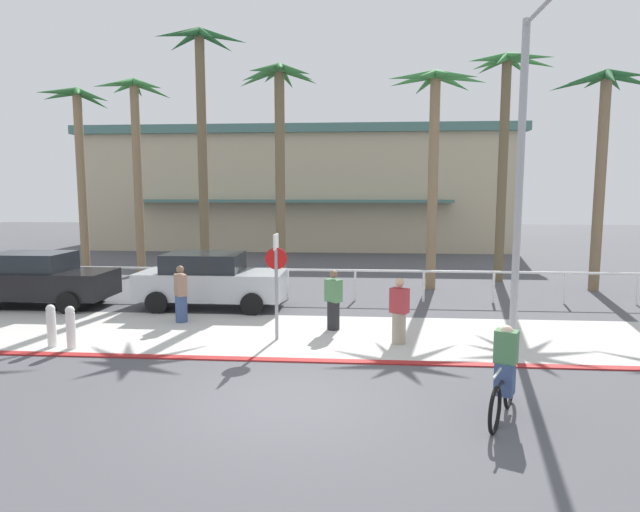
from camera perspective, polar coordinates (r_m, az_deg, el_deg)
The scene contains 22 objects.
ground_plane at distance 18.95m, azimuth 0.49°, elevation -3.85°, with size 80.00×80.00×0.00m, color #4C4C51.
sidewalk_strip at distance 13.31m, azimuth -1.27°, elevation -8.49°, with size 44.00×4.00×0.02m, color beige.
curb_paint at distance 11.41m, azimuth -2.29°, elevation -11.14°, with size 44.00×0.24×0.03m, color maroon.
building_backdrop at distance 36.68m, azimuth -1.70°, elevation 7.21°, with size 26.31×13.23×7.38m.
rail_fence at distance 17.33m, azimuth 0.15°, elevation -2.07°, with size 24.39×0.08×1.04m.
stop_sign_bike_lane at distance 12.60m, azimuth -4.73°, elevation -1.64°, with size 0.52×0.56×2.56m.
bollard_1 at distance 13.30m, azimuth -25.22°, elevation -6.93°, with size 0.20×0.20×1.00m.
bollard_3 at distance 13.66m, azimuth -26.91°, elevation -6.67°, with size 0.20×0.20×1.00m.
streetlight_curb at distance 13.38m, azimuth 21.02°, elevation 9.59°, with size 0.24×2.54×7.50m.
palm_tree_0 at distance 25.08m, azimuth -24.52°, elevation 11.21°, with size 2.95×3.19×7.87m.
palm_tree_1 at distance 24.11m, azimuth -19.18°, elevation 12.46°, with size 2.77×3.36×8.22m.
palm_tree_2 at distance 21.44m, azimuth -12.64°, elevation 15.92°, with size 3.41×3.24×9.65m.
palm_tree_3 at distance 19.85m, azimuth -4.39°, elevation 14.56°, with size 3.07×3.22×8.12m.
palm_tree_4 at distance 19.79m, azimuth 12.28°, elevation 13.96°, with size 3.58×3.01×7.80m.
palm_tree_5 at distance 22.28m, azimuth 19.36°, elevation 14.62°, with size 3.48×3.20×8.80m.
palm_tree_6 at distance 21.33m, azimuth 28.12°, elevation 12.02°, with size 3.48×2.99×7.73m.
car_black_0 at distance 18.53m, azimuth -28.08°, elevation -2.19°, with size 4.40×2.02×1.69m.
car_silver_1 at distance 16.55m, azimuth -11.70°, elevation -2.52°, with size 4.40×2.02×1.69m.
cyclist_black_0 at distance 9.04m, azimuth 19.21°, elevation -11.90°, with size 0.84×1.67×1.50m.
pedestrian_0 at distance 13.64m, azimuth 1.45°, elevation -5.07°, with size 0.48×0.45×1.56m.
pedestrian_1 at distance 14.88m, azimuth -14.72°, elevation -4.26°, with size 0.44×0.48×1.57m.
pedestrian_2 at distance 12.54m, azimuth 8.51°, elevation -6.21°, with size 0.48×0.44×1.57m.
Camera 1 is at (1.29, -8.56, 3.56)m, focal length 29.77 mm.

